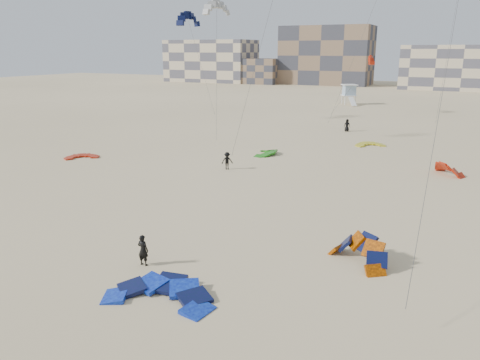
% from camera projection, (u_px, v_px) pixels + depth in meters
% --- Properties ---
extents(ground, '(320.00, 320.00, 0.00)m').
position_uv_depth(ground, '(161.00, 278.00, 22.57)').
color(ground, beige).
rests_on(ground, ground).
extents(kite_ground_blue, '(5.25, 5.46, 1.60)m').
position_uv_depth(kite_ground_blue, '(160.00, 298.00, 20.72)').
color(kite_ground_blue, blue).
rests_on(kite_ground_blue, ground).
extents(kite_ground_orange, '(4.80, 4.80, 3.49)m').
position_uv_depth(kite_ground_orange, '(358.00, 262.00, 24.26)').
color(kite_ground_orange, '#ED6300').
rests_on(kite_ground_orange, ground).
extents(kite_ground_red, '(4.36, 4.36, 0.58)m').
position_uv_depth(kite_ground_red, '(82.00, 158.00, 47.81)').
color(kite_ground_red, red).
rests_on(kite_ground_red, ground).
extents(kite_ground_green, '(4.11, 3.92, 1.58)m').
position_uv_depth(kite_ground_green, '(265.00, 154.00, 49.54)').
color(kite_ground_green, '#1B8918').
rests_on(kite_ground_green, ground).
extents(kite_ground_red_far, '(4.23, 4.22, 3.03)m').
position_uv_depth(kite_ground_red_far, '(448.00, 174.00, 41.42)').
color(kite_ground_red_far, red).
rests_on(kite_ground_red_far, ground).
extents(kite_ground_yellow, '(4.42, 4.47, 0.82)m').
position_uv_depth(kite_ground_yellow, '(370.00, 146.00, 53.88)').
color(kite_ground_yellow, gold).
rests_on(kite_ground_yellow, ground).
extents(kitesurfer_main, '(0.61, 0.41, 1.65)m').
position_uv_depth(kitesurfer_main, '(143.00, 250.00, 23.74)').
color(kitesurfer_main, black).
rests_on(kitesurfer_main, ground).
extents(kitesurfer_c, '(1.19, 1.12, 1.62)m').
position_uv_depth(kitesurfer_c, '(227.00, 161.00, 42.97)').
color(kitesurfer_c, black).
rests_on(kitesurfer_c, ground).
extents(kitesurfer_e, '(0.95, 0.80, 1.66)m').
position_uv_depth(kitesurfer_e, '(347.00, 125.00, 63.20)').
color(kitesurfer_e, black).
rests_on(kitesurfer_e, ground).
extents(kite_fly_grey, '(4.28, 6.12, 15.18)m').
position_uv_depth(kite_fly_grey, '(217.00, 9.00, 52.28)').
color(kite_fly_grey, silver).
rests_on(kite_fly_grey, ground).
extents(kite_fly_navy, '(6.05, 4.72, 15.11)m').
position_uv_depth(kite_fly_navy, '(188.00, 21.00, 68.87)').
color(kite_fly_navy, '#0B0C3C').
rests_on(kite_fly_navy, ground).
extents(kite_fly_red, '(5.44, 12.05, 8.96)m').
position_uv_depth(kite_fly_red, '(371.00, 61.00, 78.46)').
color(kite_fly_red, red).
rests_on(kite_fly_red, ground).
extents(lifeguard_tower_far, '(3.86, 5.99, 3.99)m').
position_uv_depth(lifeguard_tower_far, '(349.00, 95.00, 94.46)').
color(lifeguard_tower_far, white).
rests_on(lifeguard_tower_far, ground).
extents(condo_west_a, '(30.00, 15.00, 14.00)m').
position_uv_depth(condo_west_a, '(211.00, 61.00, 162.81)').
color(condo_west_a, beige).
rests_on(condo_west_a, ground).
extents(condo_west_b, '(28.00, 14.00, 18.00)m').
position_uv_depth(condo_west_b, '(327.00, 56.00, 148.95)').
color(condo_west_b, '#7E634C').
rests_on(condo_west_b, ground).
extents(condo_mid, '(32.00, 16.00, 12.00)m').
position_uv_depth(condo_mid, '(463.00, 68.00, 129.48)').
color(condo_mid, beige).
rests_on(condo_mid, ground).
extents(condo_fill_left, '(12.00, 10.00, 8.00)m').
position_uv_depth(condo_fill_left, '(261.00, 71.00, 153.48)').
color(condo_fill_left, '#7E634C').
rests_on(condo_fill_left, ground).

